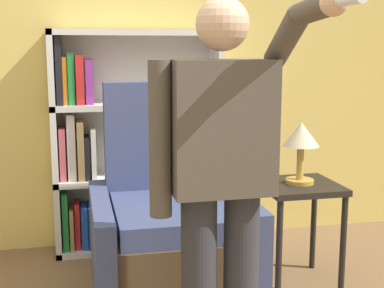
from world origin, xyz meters
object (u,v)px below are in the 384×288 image
at_px(side_table, 299,201).
at_px(table_lamp, 301,140).
at_px(armchair, 169,233).
at_px(person_standing, 221,173).
at_px(bookcase, 120,145).

xyz_separation_m(side_table, table_lamp, (0.00, 0.00, 0.37)).
relative_size(armchair, person_standing, 0.76).
xyz_separation_m(bookcase, armchair, (0.20, -0.82, -0.38)).
bearing_deg(side_table, armchair, 179.27).
distance_m(person_standing, side_table, 1.18).
distance_m(armchair, person_standing, 1.02).
bearing_deg(side_table, bookcase, 140.04).
bearing_deg(bookcase, armchair, -76.38).
distance_m(bookcase, side_table, 1.31).
bearing_deg(bookcase, table_lamp, -39.96).
distance_m(side_table, table_lamp, 0.37).
relative_size(bookcase, side_table, 2.45).
height_order(armchair, side_table, armchair).
bearing_deg(armchair, bookcase, 103.62).
relative_size(bookcase, armchair, 1.26).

